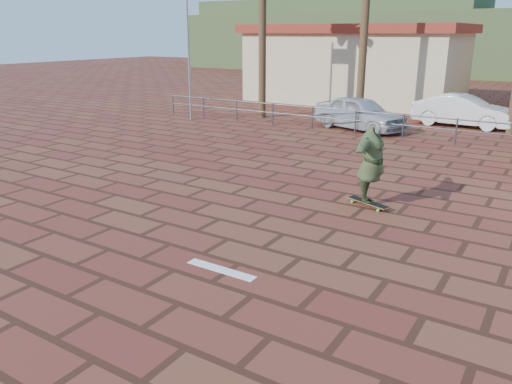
% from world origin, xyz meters
% --- Properties ---
extents(ground, '(120.00, 120.00, 0.00)m').
position_xyz_m(ground, '(0.00, 0.00, 0.00)').
color(ground, brown).
rests_on(ground, ground).
extents(paint_stripe, '(1.40, 0.22, 0.01)m').
position_xyz_m(paint_stripe, '(0.70, -1.20, 0.00)').
color(paint_stripe, white).
rests_on(paint_stripe, ground).
extents(guardrail, '(24.06, 0.06, 1.00)m').
position_xyz_m(guardrail, '(0.00, 12.00, 0.68)').
color(guardrail, '#47494F').
rests_on(guardrail, ground).
extents(flagpole, '(1.30, 0.10, 8.00)m').
position_xyz_m(flagpole, '(-9.87, 11.00, 4.64)').
color(flagpole, gray).
rests_on(flagpole, ground).
extents(building_west, '(12.60, 7.60, 4.50)m').
position_xyz_m(building_west, '(-6.00, 22.00, 2.28)').
color(building_west, beige).
rests_on(building_west, ground).
extents(hill_back, '(35.00, 14.00, 8.00)m').
position_xyz_m(hill_back, '(-22.00, 56.00, 4.00)').
color(hill_back, '#384C28').
rests_on(hill_back, ground).
extents(longboard, '(1.19, 0.64, 0.12)m').
position_xyz_m(longboard, '(1.71, 3.49, 0.09)').
color(longboard, olive).
rests_on(longboard, ground).
extents(skateboarder, '(0.99, 2.37, 1.87)m').
position_xyz_m(skateboarder, '(1.71, 3.49, 1.05)').
color(skateboarder, '#374424').
rests_on(skateboarder, longboard).
extents(car_silver, '(4.56, 2.93, 1.44)m').
position_xyz_m(car_silver, '(-2.22, 13.00, 0.72)').
color(car_silver, '#B6B9BE').
rests_on(car_silver, ground).
extents(car_white, '(4.35, 1.72, 1.41)m').
position_xyz_m(car_white, '(1.43, 16.17, 0.70)').
color(car_white, silver).
rests_on(car_white, ground).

